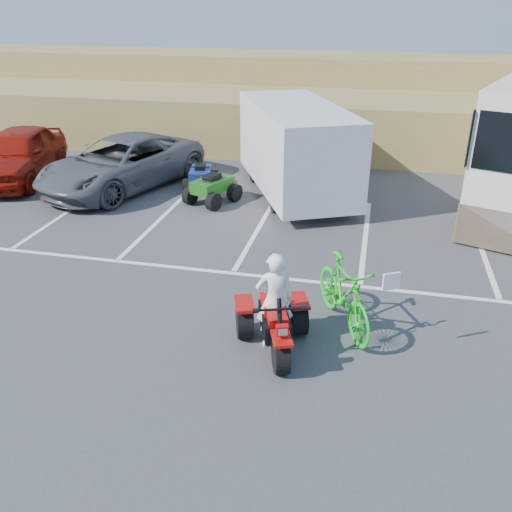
% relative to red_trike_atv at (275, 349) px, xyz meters
% --- Properties ---
extents(ground, '(100.00, 100.00, 0.00)m').
position_rel_red_trike_atv_xyz_m(ground, '(-1.41, 0.13, 0.00)').
color(ground, '#3D3D40').
rests_on(ground, ground).
extents(parking_stripes, '(28.00, 5.16, 0.01)m').
position_rel_red_trike_atv_xyz_m(parking_stripes, '(-0.55, 4.20, 0.00)').
color(parking_stripes, white).
rests_on(parking_stripes, ground).
extents(grass_embankment, '(40.00, 8.50, 3.10)m').
position_rel_red_trike_atv_xyz_m(grass_embankment, '(-1.41, 15.61, 1.42)').
color(grass_embankment, olive).
rests_on(grass_embankment, ground).
extents(red_trike_atv, '(1.73, 1.99, 1.08)m').
position_rel_red_trike_atv_xyz_m(red_trike_atv, '(0.00, 0.00, 0.00)').
color(red_trike_atv, '#A60E09').
rests_on(red_trike_atv, ground).
extents(rider, '(0.73, 0.60, 1.72)m').
position_rel_red_trike_atv_xyz_m(rider, '(-0.05, 0.14, 0.86)').
color(rider, white).
rests_on(rider, ground).
extents(green_dirt_bike, '(1.54, 2.20, 1.30)m').
position_rel_red_trike_atv_xyz_m(green_dirt_bike, '(1.03, 1.00, 0.65)').
color(green_dirt_bike, '#14BF19').
rests_on(green_dirt_bike, ground).
extents(grey_pickup, '(4.30, 6.06, 1.53)m').
position_rel_red_trike_atv_xyz_m(grey_pickup, '(-6.23, 7.42, 0.77)').
color(grey_pickup, '#4B4D53').
rests_on(grey_pickup, ground).
extents(red_car, '(2.97, 5.12, 1.64)m').
position_rel_red_trike_atv_xyz_m(red_car, '(-9.84, 7.50, 0.82)').
color(red_car, '#921207').
rests_on(red_car, ground).
extents(cargo_trailer, '(4.38, 6.00, 2.60)m').
position_rel_red_trike_atv_xyz_m(cargo_trailer, '(-0.95, 8.02, 1.41)').
color(cargo_trailer, silver).
rests_on(cargo_trailer, ground).
extents(quad_atv_blue, '(1.24, 1.50, 0.86)m').
position_rel_red_trike_atv_xyz_m(quad_atv_blue, '(-3.83, 7.81, 0.00)').
color(quad_atv_blue, navy).
rests_on(quad_atv_blue, ground).
extents(quad_atv_green, '(1.55, 1.74, 0.94)m').
position_rel_red_trike_atv_xyz_m(quad_atv_green, '(-3.13, 6.72, 0.00)').
color(quad_atv_green, '#175613').
rests_on(quad_atv_green, ground).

